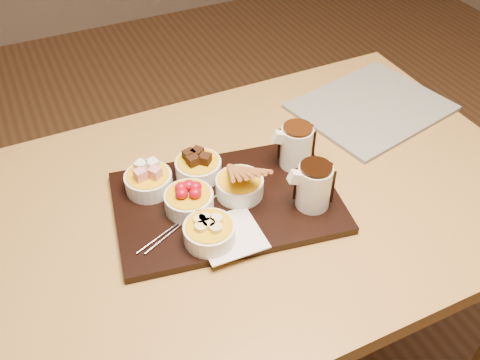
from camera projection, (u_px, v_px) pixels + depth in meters
name	position (u px, v px, depth m)	size (l,w,h in m)	color
dining_table	(259.00, 224.00, 1.22)	(1.20, 0.80, 0.75)	#AC813F
serving_board	(227.00, 202.00, 1.12)	(0.46, 0.30, 0.02)	black
napkin	(230.00, 235.00, 1.03)	(0.12, 0.12, 0.00)	white
bowl_marshmallows	(149.00, 182.00, 1.12)	(0.10, 0.10, 0.04)	white
bowl_cake	(198.00, 168.00, 1.15)	(0.10, 0.10, 0.04)	white
bowl_strawberries	(189.00, 201.00, 1.08)	(0.10, 0.10, 0.04)	white
bowl_biscotti	(240.00, 187.00, 1.11)	(0.10, 0.10, 0.04)	white
bowl_bananas	(210.00, 233.00, 1.01)	(0.10, 0.10, 0.04)	white
pitcher_dark_chocolate	(314.00, 187.00, 1.07)	(0.07, 0.07, 0.10)	silver
pitcher_milk_chocolate	(296.00, 147.00, 1.16)	(0.07, 0.07, 0.10)	silver
fondue_skewers	(187.00, 216.00, 1.07)	(0.26, 0.03, 0.01)	silver
newspaper	(371.00, 107.00, 1.38)	(0.36, 0.29, 0.01)	beige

